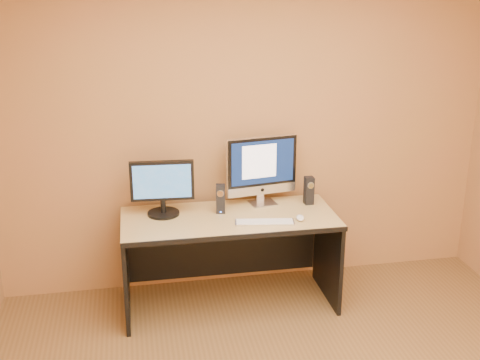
# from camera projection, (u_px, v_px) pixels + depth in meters

# --- Properties ---
(walls) EXTENTS (4.00, 4.00, 2.60)m
(walls) POSITION_uv_depth(u_px,v_px,m) (327.00, 228.00, 2.94)
(walls) COLOR #955F3C
(walls) RESTS_ON ground
(desk) EXTENTS (1.62, 0.72, 0.75)m
(desk) POSITION_uv_depth(u_px,v_px,m) (230.00, 261.00, 4.65)
(desk) COLOR tan
(desk) RESTS_ON ground
(imac) EXTENTS (0.60, 0.30, 0.56)m
(imac) POSITION_uv_depth(u_px,v_px,m) (263.00, 171.00, 4.70)
(imac) COLOR silver
(imac) RESTS_ON desk
(second_monitor) EXTENTS (0.50, 0.27, 0.42)m
(second_monitor) POSITION_uv_depth(u_px,v_px,m) (162.00, 188.00, 4.50)
(second_monitor) COLOR black
(second_monitor) RESTS_ON desk
(speaker_left) EXTENTS (0.08, 0.08, 0.22)m
(speaker_left) POSITION_uv_depth(u_px,v_px,m) (221.00, 199.00, 4.58)
(speaker_left) COLOR black
(speaker_left) RESTS_ON desk
(speaker_right) EXTENTS (0.07, 0.08, 0.22)m
(speaker_right) POSITION_uv_depth(u_px,v_px,m) (309.00, 190.00, 4.76)
(speaker_right) COLOR black
(speaker_right) RESTS_ON desk
(keyboard) EXTENTS (0.45, 0.19, 0.02)m
(keyboard) POSITION_uv_depth(u_px,v_px,m) (265.00, 222.00, 4.41)
(keyboard) COLOR silver
(keyboard) RESTS_ON desk
(mouse) EXTENTS (0.08, 0.11, 0.04)m
(mouse) POSITION_uv_depth(u_px,v_px,m) (300.00, 218.00, 4.47)
(mouse) COLOR silver
(mouse) RESTS_ON desk
(cable_a) EXTENTS (0.11, 0.20, 0.01)m
(cable_a) POSITION_uv_depth(u_px,v_px,m) (269.00, 201.00, 4.85)
(cable_a) COLOR black
(cable_a) RESTS_ON desk
(cable_b) EXTENTS (0.06, 0.18, 0.01)m
(cable_b) POSITION_uv_depth(u_px,v_px,m) (255.00, 199.00, 4.87)
(cable_b) COLOR black
(cable_b) RESTS_ON desk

